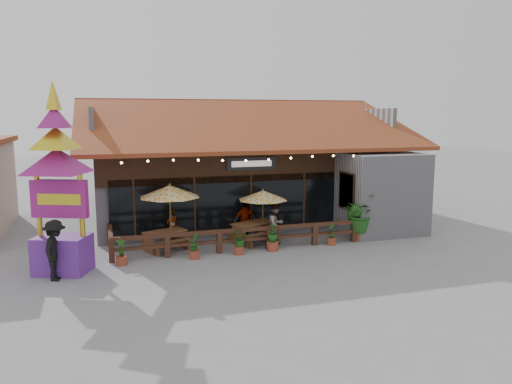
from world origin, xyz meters
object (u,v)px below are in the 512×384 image
object	(u,v)px
picnic_table_right	(253,229)
thai_sign_tower	(57,166)
umbrella_right	(263,195)
tropical_plant	(359,214)
umbrella_left	(170,192)
picnic_table_left	(165,237)
pedestrian	(55,250)

from	to	relation	value
picnic_table_right	thai_sign_tower	world-z (taller)	thai_sign_tower
umbrella_right	tropical_plant	bearing A→B (deg)	-16.75
picnic_table_right	thai_sign_tower	size ratio (longest dim) A/B	0.33
umbrella_left	picnic_table_left	xyz separation A→B (m)	(-0.28, -0.35, -1.75)
picnic_table_left	pedestrian	world-z (taller)	pedestrian
umbrella_left	thai_sign_tower	world-z (taller)	thai_sign_tower
picnic_table_right	tropical_plant	xyz separation A→B (m)	(4.35, -1.01, 0.55)
umbrella_right	pedestrian	distance (m)	8.49
umbrella_right	thai_sign_tower	bearing A→B (deg)	-165.35
picnic_table_left	pedestrian	distance (m)	4.62
umbrella_right	picnic_table_left	bearing A→B (deg)	-176.74
umbrella_left	picnic_table_right	xyz separation A→B (m)	(3.39, -0.28, -1.69)
umbrella_left	umbrella_right	size ratio (longest dim) A/B	1.22
picnic_table_left	tropical_plant	world-z (taller)	tropical_plant
picnic_table_left	pedestrian	xyz separation A→B (m)	(-3.82, -2.56, 0.46)
tropical_plant	pedestrian	world-z (taller)	tropical_plant
umbrella_left	picnic_table_right	world-z (taller)	umbrella_left
umbrella_right	picnic_table_right	world-z (taller)	umbrella_right
picnic_table_right	umbrella_left	bearing A→B (deg)	175.24
umbrella_right	thai_sign_tower	size ratio (longest dim) A/B	0.37
picnic_table_left	umbrella_right	bearing A→B (deg)	3.26
picnic_table_right	tropical_plant	size ratio (longest dim) A/B	1.14
umbrella_left	pedestrian	world-z (taller)	umbrella_left
thai_sign_tower	tropical_plant	xyz separation A→B (m)	(11.68, 0.87, -2.50)
picnic_table_left	tropical_plant	distance (m)	8.10
umbrella_left	pedestrian	bearing A→B (deg)	-144.57
umbrella_right	tropical_plant	distance (m)	4.14
umbrella_right	picnic_table_left	xyz separation A→B (m)	(-4.14, -0.24, -1.42)
picnic_table_right	thai_sign_tower	distance (m)	8.15
umbrella_right	tropical_plant	size ratio (longest dim) A/B	1.27
tropical_plant	umbrella_left	bearing A→B (deg)	170.55
umbrella_right	picnic_table_left	size ratio (longest dim) A/B	1.23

